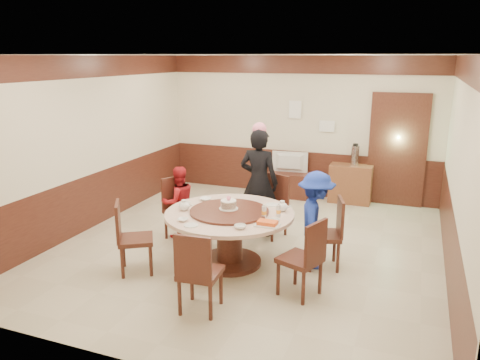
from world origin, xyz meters
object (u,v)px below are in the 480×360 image
at_px(person_red, 179,202).
at_px(television, 289,162).
at_px(birthday_cake, 229,204).
at_px(person_blue, 316,220).
at_px(side_cabinet, 350,184).
at_px(tv_stand, 289,184).
at_px(banquet_table, 229,227).
at_px(shrimp_platter, 267,224).
at_px(thermos, 355,156).
at_px(person_standing, 259,182).

xyz_separation_m(person_red, television, (1.04, 2.75, 0.14)).
distance_m(person_red, birthday_cake, 1.29).
bearing_deg(person_blue, side_cabinet, -16.37).
height_order(tv_stand, side_cabinet, side_cabinet).
xyz_separation_m(banquet_table, tv_stand, (-0.09, 3.42, -0.28)).
bearing_deg(person_red, tv_stand, -159.17).
bearing_deg(side_cabinet, person_blue, -90.69).
relative_size(shrimp_platter, tv_stand, 0.35).
distance_m(banquet_table, television, 3.42).
bearing_deg(tv_stand, shrimp_platter, -78.99).
relative_size(television, side_cabinet, 0.90).
bearing_deg(shrimp_platter, person_blue, 54.61).
bearing_deg(banquet_table, person_blue, 17.47).
bearing_deg(side_cabinet, shrimp_platter, -97.66).
bearing_deg(person_red, television, -159.17).
height_order(shrimp_platter, tv_stand, shrimp_platter).
relative_size(side_cabinet, thermos, 2.11).
distance_m(birthday_cake, side_cabinet, 3.63).
bearing_deg(thermos, person_red, -129.84).
height_order(shrimp_platter, thermos, thermos).
bearing_deg(person_red, birthday_cake, 102.30).
bearing_deg(birthday_cake, shrimp_platter, -28.12).
height_order(shrimp_platter, television, television).
xyz_separation_m(person_blue, side_cabinet, (0.04, 3.10, -0.29)).
distance_m(person_standing, person_red, 1.30).
bearing_deg(banquet_table, tv_stand, 91.49).
relative_size(person_red, thermos, 3.00).
height_order(birthday_cake, thermos, thermos).
height_order(person_standing, television, person_standing).
height_order(person_standing, person_red, person_standing).
distance_m(person_standing, thermos, 2.52).
bearing_deg(birthday_cake, person_standing, 88.37).
height_order(person_red, side_cabinet, person_red).
height_order(banquet_table, television, television).
distance_m(birthday_cake, shrimp_platter, 0.76).
height_order(person_red, shrimp_platter, person_red).
xyz_separation_m(person_standing, thermos, (1.19, 2.22, 0.08)).
relative_size(person_red, tv_stand, 1.34).
relative_size(person_standing, tv_stand, 2.02).
xyz_separation_m(person_standing, person_blue, (1.10, -0.88, -0.20)).
relative_size(person_standing, birthday_cake, 6.60).
relative_size(banquet_table, shrimp_platter, 5.81).
relative_size(shrimp_platter, television, 0.42).
height_order(person_standing, tv_stand, person_standing).
xyz_separation_m(banquet_table, television, (-0.09, 3.42, 0.17)).
bearing_deg(banquet_table, birthday_cake, 123.70).
xyz_separation_m(person_standing, shrimp_platter, (0.63, -1.53, -0.08)).
bearing_deg(tv_stand, banquet_table, -88.51).
bearing_deg(side_cabinet, television, -178.60).
distance_m(person_standing, side_cabinet, 2.54).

